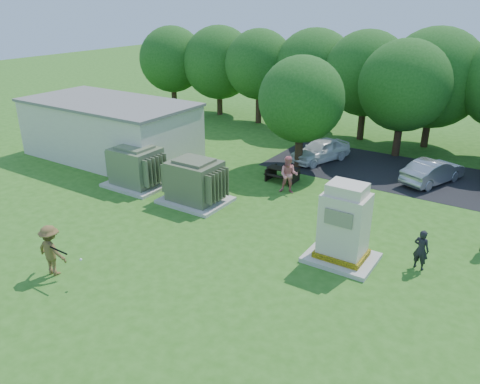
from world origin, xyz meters
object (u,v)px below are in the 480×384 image
Objects in this scene: picnic_table at (282,173)px; car_white at (320,150)px; person_at_picnic at (289,175)px; car_silver_a at (433,171)px; transformer_right at (195,182)px; transformer_left at (136,167)px; batter at (51,250)px; generator_cabinet at (344,228)px; person_by_generator at (421,250)px.

car_white reaches higher than picnic_table.
person_at_picnic reaches higher than car_silver_a.
transformer_left is at bearing 180.00° from transformer_right.
transformer_right reaches higher than person_at_picnic.
car_white is at bearing 74.20° from transformer_right.
batter is (-0.25, -7.48, -0.06)m from transformer_right.
car_silver_a is (8.64, 8.49, -0.35)m from transformer_right.
transformer_right is 1.91× the size of picnic_table.
car_silver_a is at bearing 84.17° from generator_cabinet.
person_at_picnic is at bearing -16.07° from person_by_generator.
person_at_picnic is at bearing -62.47° from car_white.
transformer_right is 1.63× the size of person_at_picnic.
person_by_generator is at bearing -149.13° from batter.
generator_cabinet reaches higher than batter.
transformer_right is at bearing 0.00° from transformer_left.
generator_cabinet reaches higher than person_by_generator.
picnic_table is 9.40m from person_by_generator.
person_by_generator is 11.75m from car_white.
person_by_generator is 0.39× the size of car_white.
generator_cabinet is (7.65, -1.23, 0.33)m from transformer_right.
transformer_left is 1.00× the size of transformer_right.
transformer_left is 10.54m from car_white.
car_white is at bearing 85.36° from picnic_table.
transformer_left is 0.78× the size of car_white.
transformer_right is 5.06m from picnic_table.
car_silver_a is (-1.50, 8.78, -0.12)m from person_by_generator.
transformer_left is 11.42m from generator_cabinet.
person_by_generator reaches higher than picnic_table.
transformer_left is at bearing -141.76° from picnic_table.
batter reaches higher than person_by_generator.
batter is 0.99× the size of person_at_picnic.
transformer_right is 12.12m from car_silver_a.
transformer_left is 8.24m from batter.
picnic_table is at bearing -74.40° from car_white.
car_silver_a is at bearing 30.92° from picnic_table.
car_white is at bearing 21.00° from car_silver_a.
car_silver_a is at bearing 34.53° from transformer_left.
person_at_picnic is at bearing 64.68° from car_silver_a.
car_silver_a reaches higher than picnic_table.
car_white is at bearing 54.44° from transformer_left.
transformer_left is 1.01× the size of generator_cabinet.
car_silver_a is at bearing 19.52° from car_white.
picnic_table is 0.86× the size of batter.
transformer_right reaches higher than picnic_table.
person_at_picnic reaches higher than batter.
batter is (-7.90, -6.26, -0.39)m from generator_cabinet.
person_by_generator is at bearing -1.63° from transformer_right.
transformer_left is at bearing -69.05° from batter.
person_at_picnic is 7.58m from car_silver_a.
picnic_table is 0.41× the size of car_white.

